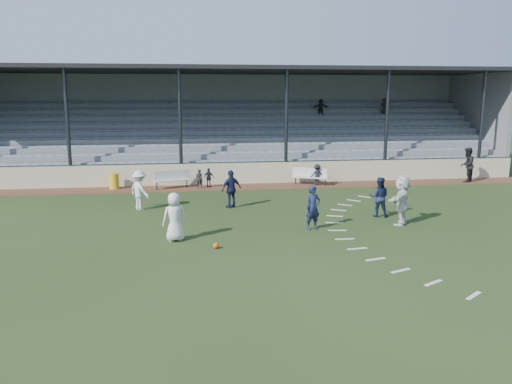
# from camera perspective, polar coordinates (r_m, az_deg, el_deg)

# --- Properties ---
(ground) EXTENTS (90.00, 90.00, 0.00)m
(ground) POSITION_cam_1_polar(r_m,az_deg,el_deg) (17.47, 1.12, -5.77)
(ground) COLOR #233616
(ground) RESTS_ON ground
(cinder_track) EXTENTS (34.00, 2.00, 0.02)m
(cinder_track) POSITION_cam_1_polar(r_m,az_deg,el_deg) (27.60, -2.26, 0.58)
(cinder_track) COLOR #523020
(cinder_track) RESTS_ON ground
(retaining_wall) EXTENTS (34.00, 0.18, 1.20)m
(retaining_wall) POSITION_cam_1_polar(r_m,az_deg,el_deg) (28.53, -2.47, 2.13)
(retaining_wall) COLOR #C2B795
(retaining_wall) RESTS_ON ground
(bench_left) EXTENTS (2.02, 1.13, 0.95)m
(bench_left) POSITION_cam_1_polar(r_m,az_deg,el_deg) (27.56, -9.59, 1.62)
(bench_left) COLOR beige
(bench_left) RESTS_ON cinder_track
(bench_right) EXTENTS (1.98, 1.27, 0.95)m
(bench_right) POSITION_cam_1_polar(r_m,az_deg,el_deg) (28.30, 6.18, 1.96)
(bench_right) COLOR beige
(bench_right) RESTS_ON cinder_track
(trash_bin) EXTENTS (0.53, 0.53, 0.85)m
(trash_bin) POSITION_cam_1_polar(r_m,az_deg,el_deg) (28.03, -15.91, 1.22)
(trash_bin) COLOR gold
(trash_bin) RESTS_ON cinder_track
(football) EXTENTS (0.20, 0.20, 0.20)m
(football) POSITION_cam_1_polar(r_m,az_deg,el_deg) (16.81, -4.60, -6.13)
(football) COLOR #D7490C
(football) RESTS_ON ground
(player_white_lead) EXTENTS (0.95, 0.74, 1.73)m
(player_white_lead) POSITION_cam_1_polar(r_m,az_deg,el_deg) (17.66, -9.29, -2.83)
(player_white_lead) COLOR silver
(player_white_lead) RESTS_ON ground
(player_navy_lead) EXTENTS (0.71, 0.56, 1.69)m
(player_navy_lead) POSITION_cam_1_polar(r_m,az_deg,el_deg) (19.00, 6.53, -1.80)
(player_navy_lead) COLOR #151C3B
(player_navy_lead) RESTS_ON ground
(player_navy_mid) EXTENTS (0.98, 0.87, 1.68)m
(player_navy_mid) POSITION_cam_1_polar(r_m,az_deg,el_deg) (21.50, 13.90, -0.56)
(player_navy_mid) COLOR #151C3B
(player_navy_mid) RESTS_ON ground
(player_white_wing) EXTENTS (1.24, 1.29, 1.77)m
(player_white_wing) POSITION_cam_1_polar(r_m,az_deg,el_deg) (22.67, -13.15, 0.19)
(player_white_wing) COLOR silver
(player_white_wing) RESTS_ON ground
(player_navy_wing) EXTENTS (1.09, 0.85, 1.72)m
(player_navy_wing) POSITION_cam_1_polar(r_m,az_deg,el_deg) (22.52, -2.84, 0.34)
(player_navy_wing) COLOR #151C3B
(player_navy_wing) RESTS_ON ground
(player_white_back) EXTENTS (1.64, 1.80, 2.00)m
(player_white_back) POSITION_cam_1_polar(r_m,az_deg,el_deg) (20.41, 16.35, -0.84)
(player_white_back) COLOR silver
(player_white_back) RESTS_ON ground
(official) EXTENTS (1.23, 1.23, 2.01)m
(official) POSITION_cam_1_polar(r_m,az_deg,el_deg) (31.47, 22.97, 2.88)
(official) COLOR black
(official) RESTS_ON cinder_track
(sub_left_near) EXTENTS (0.39, 0.27, 1.03)m
(sub_left_near) POSITION_cam_1_polar(r_m,az_deg,el_deg) (27.32, -6.49, 1.52)
(sub_left_near) COLOR black
(sub_left_near) RESTS_ON cinder_track
(sub_left_far) EXTENTS (0.67, 0.49, 1.05)m
(sub_left_far) POSITION_cam_1_polar(r_m,az_deg,el_deg) (27.54, -5.40, 1.64)
(sub_left_far) COLOR black
(sub_left_far) RESTS_ON cinder_track
(sub_right) EXTENTS (0.77, 0.46, 1.18)m
(sub_right) POSITION_cam_1_polar(r_m,az_deg,el_deg) (28.23, 6.99, 1.98)
(sub_right) COLOR black
(sub_right) RESTS_ON cinder_track
(grandstand) EXTENTS (34.60, 9.00, 6.61)m
(grandstand) POSITION_cam_1_polar(r_m,az_deg,el_deg) (32.99, -3.26, 6.16)
(grandstand) COLOR slate
(grandstand) RESTS_ON ground
(penalty_arc) EXTENTS (3.89, 14.63, 0.01)m
(penalty_arc) POSITION_cam_1_polar(r_m,az_deg,el_deg) (18.53, 13.86, -5.08)
(penalty_arc) COLOR silver
(penalty_arc) RESTS_ON ground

